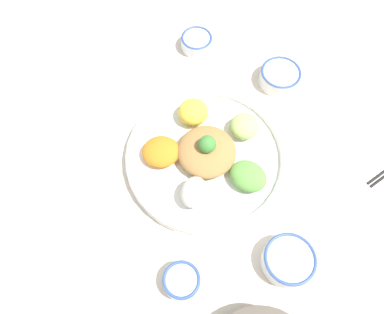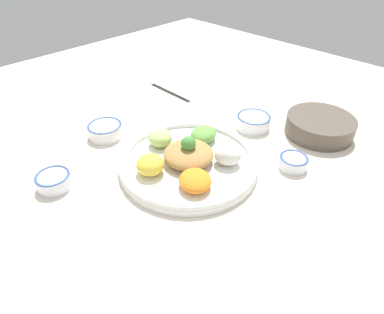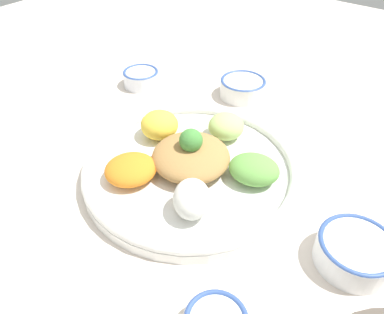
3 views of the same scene
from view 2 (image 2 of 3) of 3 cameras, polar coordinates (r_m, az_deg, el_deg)
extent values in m
plane|color=silver|center=(0.95, -0.35, -1.49)|extent=(2.40, 2.40, 0.00)
cylinder|color=white|center=(0.94, -0.80, -1.07)|extent=(0.40, 0.40, 0.02)
torus|color=white|center=(0.94, -0.81, -0.35)|extent=(0.40, 0.40, 0.02)
ellipsoid|color=orange|center=(0.84, 0.56, -4.22)|extent=(0.13, 0.12, 0.04)
ellipsoid|color=white|center=(0.91, 6.36, 0.29)|extent=(0.10, 0.09, 0.06)
ellipsoid|color=#6BAD4C|center=(1.01, 2.06, 4.06)|extent=(0.10, 0.11, 0.05)
ellipsoid|color=#B7DB7A|center=(0.99, -5.62, 3.37)|extent=(0.08, 0.07, 0.05)
ellipsoid|color=yellow|center=(0.89, -7.43, -1.35)|extent=(0.10, 0.10, 0.06)
ellipsoid|color=#AD7F47|center=(0.92, -0.82, 0.62)|extent=(0.14, 0.14, 0.05)
sphere|color=#478E3D|center=(0.90, -0.84, 2.54)|extent=(0.04, 0.04, 0.04)
cylinder|color=white|center=(1.11, -15.14, 4.52)|extent=(0.11, 0.11, 0.04)
torus|color=#38569E|center=(1.10, -15.30, 5.40)|extent=(0.11, 0.11, 0.01)
cylinder|color=#DBB251|center=(1.10, -15.28, 5.27)|extent=(0.09, 0.09, 0.00)
cylinder|color=white|center=(0.98, 17.53, -0.94)|extent=(0.08, 0.08, 0.04)
torus|color=#38569E|center=(0.97, 17.71, -0.18)|extent=(0.08, 0.08, 0.01)
cylinder|color=#DBB251|center=(0.97, 17.68, -0.31)|extent=(0.07, 0.07, 0.00)
cylinder|color=white|center=(1.14, 10.84, 6.14)|extent=(0.12, 0.12, 0.04)
torus|color=#38569E|center=(1.13, 10.96, 7.02)|extent=(0.12, 0.12, 0.01)
cylinder|color=maroon|center=(1.13, 10.94, 6.90)|extent=(0.09, 0.09, 0.00)
cylinder|color=white|center=(0.95, -23.33, -3.97)|extent=(0.09, 0.09, 0.04)
torus|color=#38569E|center=(0.94, -23.59, -3.15)|extent=(0.09, 0.09, 0.01)
cylinder|color=#DBB251|center=(0.94, -23.55, -3.28)|extent=(0.08, 0.08, 0.00)
cylinder|color=#51473D|center=(1.16, 21.76, 5.19)|extent=(0.22, 0.22, 0.06)
ellipsoid|color=tan|center=(1.15, 21.99, 6.04)|extent=(0.19, 0.19, 0.02)
cylinder|color=black|center=(1.36, -4.10, 11.39)|extent=(0.23, 0.01, 0.01)
cylinder|color=black|center=(1.37, -3.78, 11.52)|extent=(0.23, 0.01, 0.01)
cube|color=white|center=(1.22, -8.46, 7.84)|extent=(0.09, 0.02, 0.01)
ellipsoid|color=white|center=(1.17, -6.82, 6.64)|extent=(0.06, 0.05, 0.01)
camera|label=1|loc=(0.91, 41.30, 48.00)|focal=35.00mm
camera|label=3|loc=(0.86, 40.39, 21.90)|focal=35.00mm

